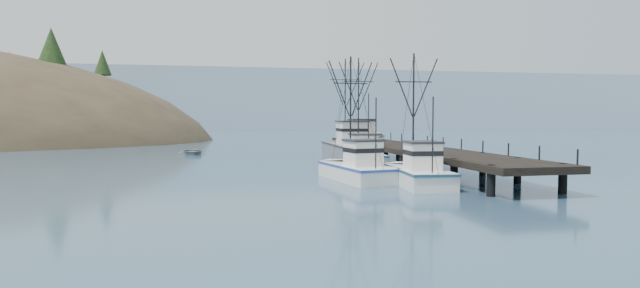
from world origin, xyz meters
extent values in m
plane|color=#2E4D67|center=(0.00, 0.00, 0.00)|extent=(400.00, 400.00, 0.00)
cube|color=black|center=(14.00, 16.00, 1.75)|extent=(6.00, 44.00, 0.50)
cylinder|color=black|center=(11.40, -4.00, 1.00)|extent=(0.56, 0.56, 2.00)
cylinder|color=black|center=(16.60, -4.00, 1.00)|extent=(0.56, 0.56, 2.00)
cylinder|color=black|center=(11.40, 1.00, 1.00)|extent=(0.56, 0.56, 2.00)
cylinder|color=black|center=(16.60, 1.00, 1.00)|extent=(0.56, 0.56, 2.00)
cylinder|color=black|center=(11.40, 6.00, 1.00)|extent=(0.56, 0.56, 2.00)
cylinder|color=black|center=(16.60, 6.00, 1.00)|extent=(0.56, 0.56, 2.00)
cylinder|color=black|center=(11.40, 11.00, 1.00)|extent=(0.56, 0.56, 2.00)
cylinder|color=black|center=(16.60, 11.00, 1.00)|extent=(0.56, 0.56, 2.00)
cylinder|color=black|center=(11.40, 16.00, 1.00)|extent=(0.56, 0.56, 2.00)
cylinder|color=black|center=(16.60, 16.00, 1.00)|extent=(0.56, 0.56, 2.00)
cylinder|color=black|center=(11.40, 21.00, 1.00)|extent=(0.56, 0.56, 2.00)
cylinder|color=black|center=(16.60, 21.00, 1.00)|extent=(0.56, 0.56, 2.00)
cylinder|color=black|center=(11.40, 26.00, 1.00)|extent=(0.56, 0.56, 2.00)
cylinder|color=black|center=(16.60, 26.00, 1.00)|extent=(0.56, 0.56, 2.00)
cylinder|color=black|center=(11.40, 31.00, 1.00)|extent=(0.56, 0.56, 2.00)
cylinder|color=black|center=(16.60, 31.00, 1.00)|extent=(0.56, 0.56, 2.00)
cylinder|color=black|center=(11.40, 36.00, 1.00)|extent=(0.56, 0.56, 2.00)
cylinder|color=black|center=(16.60, 36.00, 1.00)|extent=(0.56, 0.56, 2.00)
cube|color=beige|center=(-38.00, 56.00, 1.40)|extent=(4.00, 5.00, 2.80)
cube|color=beige|center=(-34.00, 62.00, 1.40)|extent=(4.00, 5.00, 2.80)
cube|color=#9EB2C6|center=(10.00, 170.00, 0.00)|extent=(360.00, 40.00, 26.00)
cube|color=silver|center=(-40.00, 185.00, 0.00)|extent=(180.00, 25.00, 18.00)
cube|color=silver|center=(-40.76, 64.39, 0.30)|extent=(1.00, 3.50, 0.90)
cylinder|color=black|center=(-40.76, 64.39, 3.20)|extent=(0.08, 0.08, 6.00)
cube|color=silver|center=(-37.27, 51.43, 0.30)|extent=(1.00, 3.50, 0.90)
cylinder|color=black|center=(-37.27, 51.43, 3.20)|extent=(0.08, 0.08, 6.00)
cube|color=silver|center=(-39.14, 57.62, 0.30)|extent=(1.00, 3.50, 0.90)
cylinder|color=black|center=(-39.14, 57.62, 3.20)|extent=(0.08, 0.08, 6.00)
cube|color=silver|center=(-34.67, 52.29, 0.30)|extent=(1.00, 3.50, 0.90)
cylinder|color=black|center=(-34.67, 52.29, 3.20)|extent=(0.08, 0.08, 6.00)
cube|color=silver|center=(-38.20, 59.18, 0.30)|extent=(1.00, 3.50, 0.90)
cylinder|color=black|center=(-38.20, 59.18, 3.20)|extent=(0.08, 0.08, 6.00)
cube|color=silver|center=(-34.52, 55.96, 0.30)|extent=(1.00, 3.50, 0.90)
cylinder|color=black|center=(-34.52, 55.96, 3.20)|extent=(0.08, 0.08, 6.00)
cube|color=silver|center=(-29.08, 58.57, 0.30)|extent=(1.00, 3.50, 0.90)
cylinder|color=black|center=(-29.08, 58.57, 3.20)|extent=(0.08, 0.08, 6.00)
cube|color=silver|center=(-39.93, 65.63, 0.30)|extent=(1.00, 3.50, 0.90)
cylinder|color=black|center=(-39.93, 65.63, 3.20)|extent=(0.08, 0.08, 6.00)
cube|color=silver|center=(-23.63, 60.54, 0.30)|extent=(1.00, 3.50, 0.90)
cylinder|color=black|center=(-23.63, 60.54, 3.20)|extent=(0.08, 0.08, 6.00)
cube|color=silver|center=(8.98, 1.97, 0.45)|extent=(3.90, 8.39, 1.60)
cube|color=silver|center=(9.35, 6.02, 0.45)|extent=(3.16, 3.16, 1.60)
cube|color=navy|center=(8.98, 1.97, 1.15)|extent=(3.98, 8.60, 0.18)
cube|color=silver|center=(8.89, 0.93, 2.20)|extent=(2.42, 2.49, 1.90)
cube|color=#26262B|center=(8.89, 0.93, 3.23)|extent=(2.63, 2.71, 0.16)
cylinder|color=black|center=(9.10, 3.22, 5.56)|extent=(0.14, 0.14, 8.61)
cylinder|color=black|center=(8.70, -1.14, 3.83)|extent=(0.10, 0.10, 5.17)
cube|color=silver|center=(5.35, 5.60, 0.45)|extent=(4.64, 8.81, 1.60)
cube|color=silver|center=(4.69, 9.74, 0.45)|extent=(3.34, 3.34, 1.60)
cube|color=#223F9C|center=(5.35, 5.60, 1.15)|extent=(4.74, 9.03, 0.18)
cube|color=silver|center=(5.51, 4.54, 2.20)|extent=(2.70, 2.70, 1.90)
cube|color=#26262B|center=(5.51, 4.54, 3.23)|extent=(2.94, 2.95, 0.16)
cylinder|color=black|center=(5.15, 6.87, 5.60)|extent=(0.14, 0.14, 8.70)
cylinder|color=black|center=(5.85, 2.41, 3.86)|extent=(0.10, 0.10, 5.22)
cube|color=silver|center=(9.50, 18.42, 0.45)|extent=(4.48, 9.80, 1.60)
cube|color=silver|center=(9.92, 23.16, 0.45)|extent=(3.65, 3.65, 1.60)
cube|color=navy|center=(9.50, 18.42, 1.15)|extent=(4.58, 10.05, 0.18)
cube|color=silver|center=(9.39, 17.20, 2.20)|extent=(2.79, 2.90, 1.90)
cube|color=#26262B|center=(9.39, 17.20, 3.23)|extent=(3.03, 3.16, 0.16)
cylinder|color=black|center=(9.63, 19.88, 6.34)|extent=(0.14, 0.14, 10.17)
cylinder|color=black|center=(9.18, 14.77, 4.30)|extent=(0.10, 0.10, 6.10)
cube|color=slate|center=(10.03, 25.39, 0.75)|extent=(4.78, 12.63, 2.20)
cube|color=slate|center=(10.26, 31.63, 0.75)|extent=(4.33, 4.33, 2.20)
cube|color=#242228|center=(10.03, 25.39, 1.75)|extent=(4.88, 12.95, 0.18)
cube|color=silver|center=(9.97, 23.79, 3.15)|extent=(3.16, 3.63, 2.60)
cube|color=#26262B|center=(9.97, 23.79, 4.53)|extent=(3.43, 3.96, 0.16)
cylinder|color=black|center=(10.10, 27.31, 7.03)|extent=(0.14, 0.14, 10.35)
cylinder|color=black|center=(9.86, 20.59, 4.96)|extent=(0.10, 0.10, 6.21)
cube|color=silver|center=(12.89, 29.51, 3.25)|extent=(2.80, 3.00, 2.50)
cube|color=#26262B|center=(12.89, 29.51, 4.65)|extent=(3.00, 3.20, 0.30)
imported|color=white|center=(14.65, 32.95, 2.73)|extent=(5.32, 2.58, 1.46)
imported|color=slate|center=(-8.66, 36.34, 0.00)|extent=(4.39, 5.64, 1.07)
camera|label=1|loc=(-5.75, -32.53, 5.06)|focal=28.00mm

